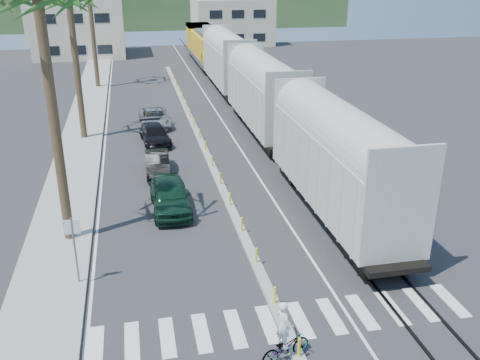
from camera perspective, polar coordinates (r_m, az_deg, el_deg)
The scene contains 14 objects.
ground at distance 21.52m, azimuth 2.98°, elevation -11.79°, with size 140.00×140.00×0.00m, color #28282B.
sidewalk at distance 44.06m, azimuth -16.27°, elevation 5.48°, with size 3.00×90.00×0.15m, color gray.
rails at distance 47.80m, azimuth 0.39°, elevation 7.56°, with size 1.56×100.00×0.06m.
median at distance 39.35m, azimuth -4.31°, elevation 4.39°, with size 0.45×60.00×0.85m.
crosswalk at distance 19.94m, azimuth 4.46°, elevation -14.89°, with size 14.00×2.20×0.01m, color silver.
lane_markings at distance 43.99m, azimuth -7.98°, elevation 6.03°, with size 9.42×90.00×0.01m.
freight_train at distance 45.84m, azimuth 0.76°, elevation 10.62°, with size 3.00×60.94×5.85m.
street_sign at distance 21.85m, azimuth -17.30°, elevation -6.28°, with size 0.60×0.08×3.00m.
buildings at distance 89.25m, azimuth -13.31°, elevation 16.58°, with size 38.00×27.00×10.00m.
car_lead at distance 27.97m, azimuth -7.48°, elevation -1.65°, with size 2.00×4.86×1.65m, color #103020.
car_second at distance 33.08m, azimuth -8.81°, elevation 1.79°, with size 1.48×4.08×1.34m, color black.
car_third at distance 38.82m, azimuth -9.06°, elevation 4.80°, with size 2.26×4.66×1.31m, color black.
car_rear at distance 43.19m, azimuth -9.09°, elevation 6.59°, with size 2.48×4.97×1.35m, color #A1A3A6.
cyclist at distance 18.01m, azimuth 4.82°, elevation -16.82°, with size 1.78×2.21×2.21m.
Camera 1 is at (-4.69, -17.26, 11.96)m, focal length 40.00 mm.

